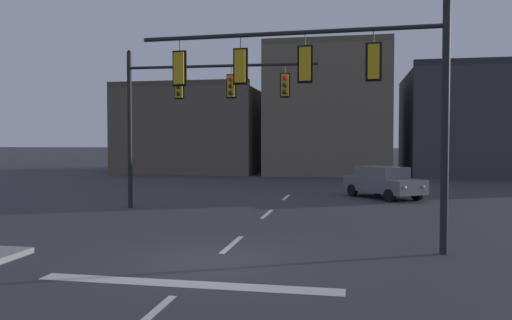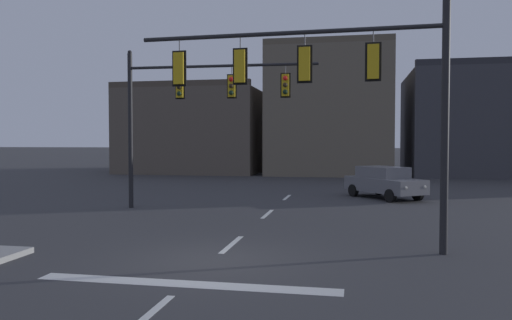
% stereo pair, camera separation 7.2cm
% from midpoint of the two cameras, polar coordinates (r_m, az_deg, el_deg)
% --- Properties ---
extents(ground_plane, '(400.00, 400.00, 0.00)m').
position_cam_midpoint_polar(ground_plane, '(12.50, -4.83, -11.36)').
color(ground_plane, '#353538').
extents(stop_bar_paint, '(6.40, 0.50, 0.01)m').
position_cam_midpoint_polar(stop_bar_paint, '(10.65, -7.84, -13.75)').
color(stop_bar_paint, silver).
rests_on(stop_bar_paint, ground).
extents(lane_centreline, '(0.16, 26.40, 0.01)m').
position_cam_midpoint_polar(lane_centreline, '(14.39, -2.63, -9.53)').
color(lane_centreline, silver).
rests_on(lane_centreline, ground).
extents(signal_mast_near_side, '(8.39, 0.59, 6.67)m').
position_cam_midpoint_polar(signal_mast_near_side, '(13.76, 8.50, 9.02)').
color(signal_mast_near_side, black).
rests_on(signal_mast_near_side, ground).
extents(signal_mast_far_side, '(8.24, 0.47, 6.85)m').
position_cam_midpoint_polar(signal_mast_far_side, '(21.70, -7.50, 6.75)').
color(signal_mast_far_side, black).
rests_on(signal_mast_far_side, ground).
extents(car_lot_nearside, '(4.06, 4.61, 1.61)m').
position_cam_midpoint_polar(car_lot_nearside, '(26.34, 14.40, -2.39)').
color(car_lot_nearside, slate).
rests_on(car_lot_nearside, ground).
extents(building_row, '(54.74, 13.90, 11.23)m').
position_cam_midpoint_polar(building_row, '(46.47, 17.16, 3.66)').
color(building_row, brown).
rests_on(building_row, ground).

